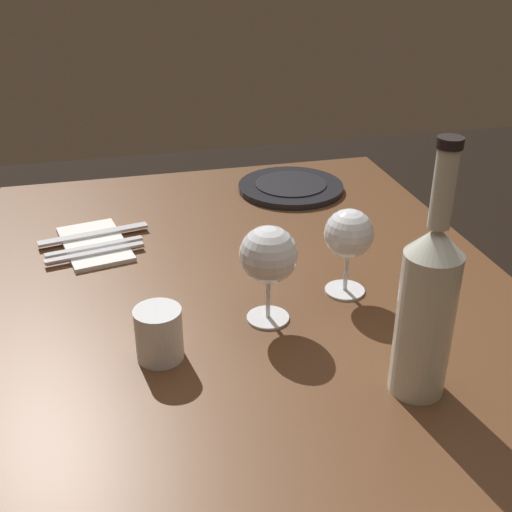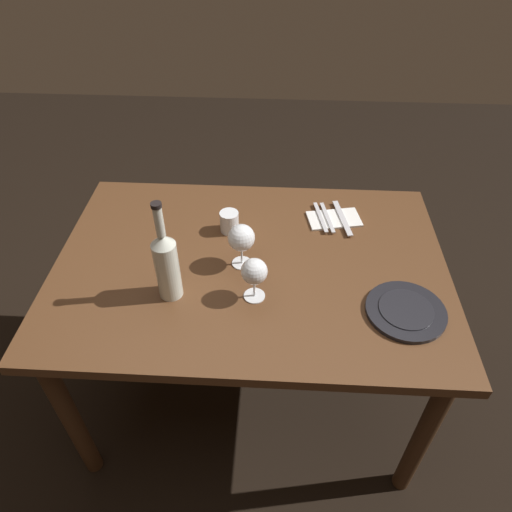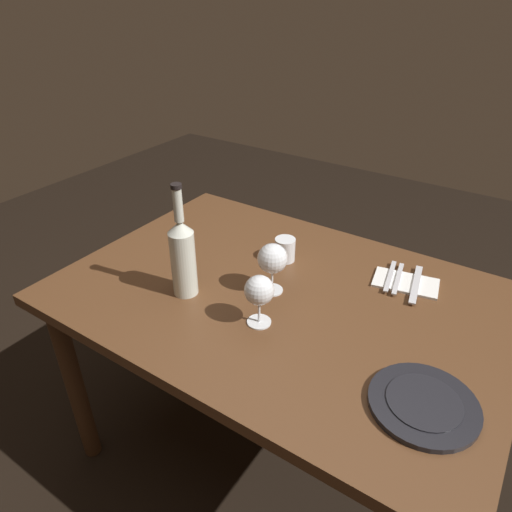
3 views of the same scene
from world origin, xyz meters
name	(u,v)px [view 2 (image 2 of 3)]	position (x,y,z in m)	size (l,w,h in m)	color
ground_plane	(252,385)	(0.00, 0.00, 0.00)	(6.00, 6.00, 0.00)	black
dining_table	(251,281)	(0.00, 0.00, 0.65)	(1.30, 0.90, 0.74)	#56351E
wine_glass_left	(241,238)	(-0.03, -0.01, 0.85)	(0.09, 0.09, 0.16)	white
wine_glass_right	(254,272)	(0.02, -0.15, 0.84)	(0.08, 0.08, 0.15)	white
wine_bottle	(166,263)	(-0.23, -0.15, 0.87)	(0.07, 0.07, 0.34)	silver
water_tumbler	(229,223)	(-0.09, 0.16, 0.77)	(0.07, 0.07, 0.08)	white
dinner_plate	(406,311)	(0.48, -0.19, 0.75)	(0.24, 0.24, 0.02)	black
folded_napkin	(334,219)	(0.29, 0.25, 0.74)	(0.21, 0.14, 0.01)	white
fork_inner	(327,217)	(0.27, 0.25, 0.75)	(0.05, 0.18, 0.00)	silver
fork_outer	(321,217)	(0.24, 0.25, 0.75)	(0.05, 0.18, 0.00)	silver
table_knife	(342,218)	(0.32, 0.25, 0.75)	(0.06, 0.21, 0.00)	silver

